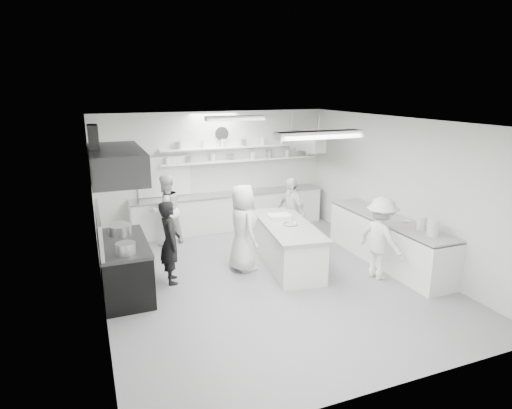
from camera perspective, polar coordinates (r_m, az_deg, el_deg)
name	(u,v)px	position (r m, az deg, el deg)	size (l,w,h in m)	color
floor	(267,278)	(8.58, 1.49, -9.63)	(6.00, 7.00, 0.02)	gray
ceiling	(268,121)	(7.81, 1.64, 10.92)	(6.00, 7.00, 0.02)	silver
wall_back	(214,171)	(11.29, -5.47, 4.43)	(6.00, 0.04, 3.00)	silver
wall_front	(389,277)	(5.21, 17.07, -9.13)	(6.00, 0.04, 3.00)	silver
wall_left	(97,221)	(7.45, -20.17, -2.05)	(0.04, 7.00, 3.00)	silver
wall_right	(399,190)	(9.62, 18.24, 1.86)	(0.04, 7.00, 3.00)	silver
stove	(125,268)	(8.19, -16.79, -8.03)	(0.80, 1.80, 0.90)	black
exhaust_hood	(116,163)	(7.67, -17.87, 5.16)	(0.85, 2.00, 0.50)	#333435
back_counter	(230,211)	(11.33, -3.45, -0.89)	(5.00, 0.60, 0.92)	white
shelf_lower	(242,160)	(11.33, -1.90, 5.82)	(4.20, 0.26, 0.04)	white
shelf_upper	(242,147)	(11.28, -1.91, 7.57)	(4.20, 0.26, 0.04)	white
pass_through_window	(164,176)	(10.99, -11.95, 3.62)	(1.30, 0.04, 1.00)	black
wall_clock	(222,133)	(11.17, -4.53, 9.27)	(0.32, 0.32, 0.05)	white
right_counter	(388,241)	(9.53, 16.86, -4.60)	(0.74, 3.30, 0.94)	white
pot_rack	(304,141)	(10.90, 6.35, 8.28)	(0.30, 1.60, 0.40)	#ABABAB
light_fixture_front	(319,135)	(6.21, 8.29, 9.04)	(1.30, 0.25, 0.10)	white
light_fixture_rear	(235,118)	(9.49, -2.74, 11.24)	(1.30, 0.25, 0.10)	white
prep_island	(287,246)	(9.01, 4.10, -5.41)	(0.86, 2.32, 0.85)	white
stove_pot	(120,231)	(8.37, -17.35, -3.36)	(0.40, 0.40, 0.23)	#ABABAB
cook_stove	(170,242)	(8.28, -11.20, -4.87)	(0.58, 0.38, 1.58)	black
cook_back	(166,210)	(10.26, -11.71, -0.71)	(0.81, 0.63, 1.67)	silver
cook_island_left	(243,228)	(8.66, -1.74, -3.07)	(0.86, 0.56, 1.75)	silver
cook_island_right	(291,212)	(10.04, 4.64, -0.98)	(0.94, 0.39, 1.61)	silver
cook_right	(381,238)	(8.62, 16.03, -4.30)	(1.03, 0.59, 1.60)	silver
bowl_island_a	(291,225)	(8.81, 4.55, -2.73)	(0.28, 0.28, 0.07)	#ABABAB
bowl_island_b	(281,226)	(8.74, 3.29, -2.88)	(0.18, 0.18, 0.06)	white
bowl_right	(405,222)	(9.23, 18.90, -2.18)	(0.22, 0.22, 0.05)	white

